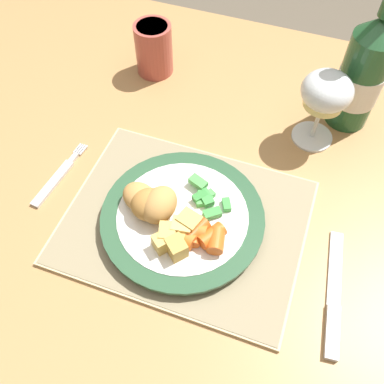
# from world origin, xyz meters

# --- Properties ---
(ground_plane) EXTENTS (6.00, 6.00, 0.00)m
(ground_plane) POSITION_xyz_m (0.00, 0.00, 0.00)
(ground_plane) COLOR brown
(dining_table) EXTENTS (1.31, 0.91, 0.74)m
(dining_table) POSITION_xyz_m (0.00, 0.00, 0.65)
(dining_table) COLOR #AD7F4C
(dining_table) RESTS_ON ground
(placemat) EXTENTS (0.35, 0.28, 0.01)m
(placemat) POSITION_xyz_m (0.03, -0.07, 0.74)
(placemat) COLOR #CCB789
(placemat) RESTS_ON dining_table
(dinner_plate) EXTENTS (0.24, 0.24, 0.02)m
(dinner_plate) POSITION_xyz_m (0.03, -0.08, 0.76)
(dinner_plate) COLOR white
(dinner_plate) RESTS_ON placemat
(breaded_croquettes) EXTENTS (0.10, 0.07, 0.05)m
(breaded_croquettes) POSITION_xyz_m (-0.01, -0.08, 0.79)
(breaded_croquettes) COLOR tan
(breaded_croquettes) RESTS_ON dinner_plate
(green_beans_pile) EXTENTS (0.08, 0.07, 0.02)m
(green_beans_pile) POSITION_xyz_m (0.06, -0.04, 0.77)
(green_beans_pile) COLOR #4CA84C
(green_beans_pile) RESTS_ON dinner_plate
(glazed_carrots) EXTENTS (0.08, 0.05, 0.02)m
(glazed_carrots) POSITION_xyz_m (0.07, -0.11, 0.78)
(glazed_carrots) COLOR orange
(glazed_carrots) RESTS_ON dinner_plate
(fork) EXTENTS (0.03, 0.14, 0.01)m
(fork) POSITION_xyz_m (-0.19, -0.07, 0.74)
(fork) COLOR silver
(fork) RESTS_ON dining_table
(table_knife) EXTENTS (0.04, 0.19, 0.01)m
(table_knife) POSITION_xyz_m (0.26, -0.12, 0.74)
(table_knife) COLOR silver
(table_knife) RESTS_ON dining_table
(wine_glass) EXTENTS (0.08, 0.08, 0.13)m
(wine_glass) POSITION_xyz_m (0.18, 0.16, 0.84)
(wine_glass) COLOR silver
(wine_glass) RESTS_ON dining_table
(bottle) EXTENTS (0.07, 0.07, 0.28)m
(bottle) POSITION_xyz_m (0.23, 0.23, 0.84)
(bottle) COLOR #23562D
(bottle) RESTS_ON dining_table
(roast_potatoes) EXTENTS (0.06, 0.08, 0.03)m
(roast_potatoes) POSITION_xyz_m (0.04, -0.12, 0.78)
(roast_potatoes) COLOR gold
(roast_potatoes) RESTS_ON dinner_plate
(drinking_cup) EXTENTS (0.07, 0.07, 0.10)m
(drinking_cup) POSITION_xyz_m (-0.14, 0.23, 0.79)
(drinking_cup) COLOR #B24C42
(drinking_cup) RESTS_ON dining_table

